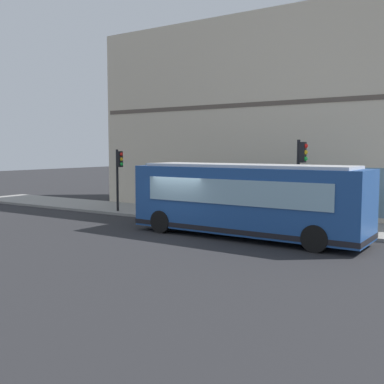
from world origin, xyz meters
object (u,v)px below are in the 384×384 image
(pedestrian_near_hydrant, at_px, (273,199))
(traffic_light_down_block, at_px, (119,168))
(pedestrian_near_building_entrance, at_px, (173,198))
(city_bus_nearside, at_px, (246,201))
(traffic_light_near_corner, at_px, (301,167))
(pedestrian_walking_along_curb, at_px, (196,194))
(fire_hydrant, at_px, (312,218))

(pedestrian_near_hydrant, bearing_deg, traffic_light_down_block, 106.85)
(traffic_light_down_block, xyz_separation_m, pedestrian_near_building_entrance, (0.05, -3.78, -1.52))
(traffic_light_down_block, xyz_separation_m, pedestrian_near_hydrant, (2.54, -8.39, -1.51))
(pedestrian_near_building_entrance, bearing_deg, city_bus_nearside, -115.32)
(traffic_light_near_corner, bearing_deg, pedestrian_near_hydrant, 41.59)
(traffic_light_down_block, relative_size, pedestrian_walking_along_curb, 2.00)
(city_bus_nearside, xyz_separation_m, pedestrian_walking_along_curb, (4.81, 5.50, -0.38))
(pedestrian_near_hydrant, height_order, pedestrian_near_building_entrance, pedestrian_near_hydrant)
(fire_hydrant, xyz_separation_m, pedestrian_near_building_entrance, (-0.98, 7.19, 0.58))
(city_bus_nearside, relative_size, pedestrian_near_hydrant, 6.07)
(fire_hydrant, bearing_deg, pedestrian_near_building_entrance, 97.74)
(fire_hydrant, bearing_deg, traffic_light_down_block, 95.33)
(pedestrian_near_hydrant, distance_m, pedestrian_near_building_entrance, 5.25)
(traffic_light_near_corner, relative_size, pedestrian_near_building_entrance, 2.40)
(pedestrian_near_building_entrance, bearing_deg, traffic_light_near_corner, -92.09)
(traffic_light_near_corner, height_order, pedestrian_near_building_entrance, traffic_light_near_corner)
(fire_hydrant, bearing_deg, city_bus_nearside, 155.42)
(city_bus_nearside, relative_size, traffic_light_down_block, 2.86)
(city_bus_nearside, bearing_deg, pedestrian_near_hydrant, 10.29)
(pedestrian_near_hydrant, xyz_separation_m, pedestrian_walking_along_curb, (-0.31, 4.57, 0.07))
(city_bus_nearside, distance_m, traffic_light_down_block, 9.73)
(city_bus_nearside, height_order, pedestrian_near_building_entrance, city_bus_nearside)
(pedestrian_walking_along_curb, bearing_deg, pedestrian_near_hydrant, -86.17)
(pedestrian_walking_along_curb, height_order, pedestrian_near_building_entrance, pedestrian_walking_along_curb)
(city_bus_nearside, xyz_separation_m, pedestrian_near_hydrant, (5.12, 0.93, -0.45))
(fire_hydrant, relative_size, pedestrian_near_building_entrance, 0.45)
(city_bus_nearside, distance_m, pedestrian_walking_along_curb, 7.32)
(traffic_light_near_corner, height_order, pedestrian_near_hydrant, traffic_light_near_corner)
(fire_hydrant, xyz_separation_m, pedestrian_walking_along_curb, (1.21, 7.15, 0.66))
(pedestrian_walking_along_curb, bearing_deg, traffic_light_near_corner, -109.23)
(pedestrian_near_building_entrance, bearing_deg, traffic_light_down_block, 90.69)
(fire_hydrant, xyz_separation_m, pedestrian_near_hydrant, (1.52, 2.58, 0.59))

